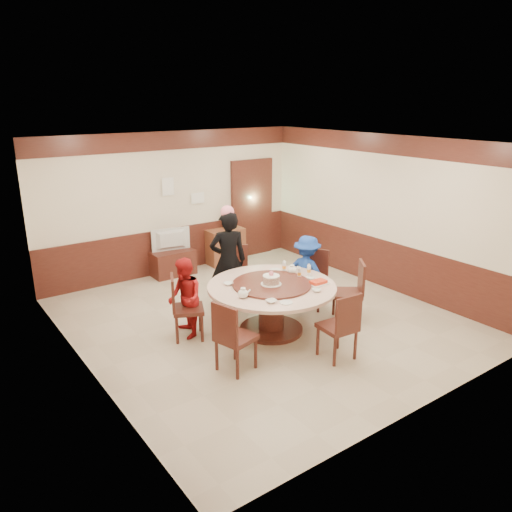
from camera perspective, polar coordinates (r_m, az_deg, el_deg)
room at (r=7.71m, az=0.64°, el=0.07°), size 6.00×6.04×2.84m
banquet_table at (r=7.51m, az=1.79°, el=-4.88°), size 1.92×1.92×0.78m
chair_0 at (r=8.53m, az=6.45°, el=-3.79°), size 0.60×0.60×0.97m
chair_1 at (r=8.69m, az=-2.18°, el=-3.29°), size 0.60×0.60×0.97m
chair_2 at (r=7.47m, az=-7.88°, el=-7.08°), size 0.59×0.59×0.97m
chair_3 at (r=6.58m, az=-2.42°, el=-10.52°), size 0.55×0.54×0.97m
chair_4 at (r=6.94m, az=9.34°, el=-9.17°), size 0.47×0.48×0.97m
chair_5 at (r=8.10m, az=10.49°, el=-5.17°), size 0.62×0.62×0.97m
person_standing at (r=8.23m, az=-3.20°, el=-0.55°), size 0.72×0.60×1.68m
person_red at (r=7.41m, az=-8.12°, el=-4.80°), size 0.57×0.67×1.20m
person_blue at (r=8.37m, az=5.82°, el=-1.87°), size 0.72×0.92×1.25m
birthday_cake at (r=7.35m, az=1.75°, el=-2.73°), size 0.31×0.31×0.21m
teapot_left at (r=6.95m, az=-1.49°, el=-4.33°), size 0.17×0.15×0.13m
teapot_right at (r=7.89m, az=4.13°, el=-1.62°), size 0.17×0.15×0.13m
bowl_0 at (r=7.44m, az=-3.17°, el=-3.18°), size 0.14×0.14×0.03m
bowl_1 at (r=7.22m, az=6.91°, el=-3.91°), size 0.13×0.13×0.04m
bowl_2 at (r=6.81m, az=1.76°, el=-5.18°), size 0.15×0.15×0.04m
bowl_3 at (r=7.68m, az=6.25°, el=-2.56°), size 0.13×0.13×0.04m
saucer_near at (r=6.81m, az=3.46°, el=-5.32°), size 0.18×0.18×0.01m
saucer_far at (r=8.05m, az=2.19°, el=-1.59°), size 0.18×0.18×0.01m
shrimp_platter at (r=7.49m, az=7.13°, el=-3.04°), size 0.30×0.20×0.06m
bottle_0 at (r=7.71m, az=4.97°, el=-1.95°), size 0.06×0.06×0.16m
bottle_1 at (r=7.86m, az=6.07°, el=-1.61°), size 0.06×0.06×0.16m
bottle_2 at (r=7.99m, az=3.24°, el=-1.21°), size 0.06×0.06×0.16m
tv_stand at (r=10.12m, az=-9.45°, el=-0.78°), size 0.85×0.45×0.50m
television at (r=9.98m, az=-9.59°, el=1.80°), size 0.78×0.22×0.45m
side_cabinet at (r=10.68m, az=-3.52°, el=1.14°), size 0.80×0.40×0.75m
thermos at (r=10.57m, az=-3.26°, el=4.14°), size 0.15×0.15×0.38m
notice_left at (r=9.97m, az=-10.02°, el=7.82°), size 0.25×0.00×0.35m
notice_right at (r=10.31m, az=-6.67°, el=6.60°), size 0.30×0.00×0.22m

